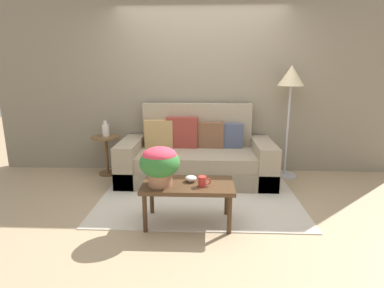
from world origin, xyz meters
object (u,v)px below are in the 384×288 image
table_vase (106,130)px  couch (196,158)px  coffee_mug (203,181)px  side_table (106,148)px  potted_plant (160,162)px  floor_lamp (291,86)px  coffee_table (188,188)px  snack_bowl (191,178)px

table_vase → couch: bearing=-7.2°
coffee_mug → side_table: bearing=133.3°
potted_plant → side_table: bearing=124.0°
side_table → potted_plant: potted_plant is taller
side_table → floor_lamp: 2.89m
table_vase → potted_plant: bearing=-56.4°
coffee_table → snack_bowl: bearing=63.1°
snack_bowl → potted_plant: bearing=-159.5°
side_table → snack_bowl: 1.99m
couch → side_table: size_ratio=3.64×
coffee_table → table_vase: table_vase is taller
side_table → table_vase: bearing=68.2°
couch → coffee_table: couch is taller
potted_plant → snack_bowl: (0.31, 0.11, -0.20)m
couch → floor_lamp: bearing=8.0°
floor_lamp → table_vase: (-2.72, -0.02, -0.66)m
potted_plant → snack_bowl: 0.38m
potted_plant → floor_lamp: bearing=43.7°
side_table → coffee_mug: size_ratio=4.68×
side_table → couch: bearing=-6.6°
floor_lamp → snack_bowl: 2.20m
couch → side_table: (-1.38, 0.16, 0.09)m
side_table → coffee_table: bearing=-48.4°
floor_lamp → snack_bowl: floor_lamp is taller
coffee_mug → floor_lamp: bearing=52.3°
table_vase → side_table: bearing=-111.8°
coffee_table → side_table: bearing=131.6°
floor_lamp → coffee_mug: (-1.24, -1.61, -0.87)m
couch → potted_plant: size_ratio=5.40×
coffee_table → potted_plant: size_ratio=2.32×
floor_lamp → potted_plant: 2.41m
coffee_table → side_table: (-1.33, 1.51, 0.02)m
coffee_table → floor_lamp: (1.39, 1.54, 0.97)m
couch → table_vase: (-1.37, 0.17, 0.37)m
snack_bowl → floor_lamp: bearing=47.4°
side_table → coffee_mug: bearing=-46.7°
couch → coffee_table: bearing=-91.9°
coffee_table → side_table: size_ratio=1.56×
floor_lamp → potted_plant: bearing=-136.3°
couch → snack_bowl: couch is taller
coffee_mug → snack_bowl: (-0.12, 0.13, -0.02)m
couch → potted_plant: couch is taller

